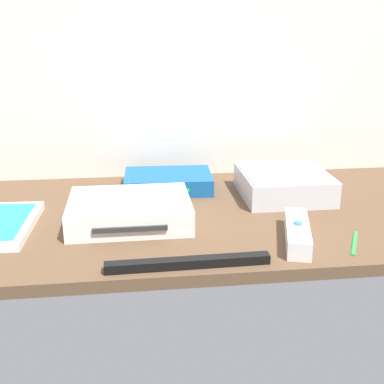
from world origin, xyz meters
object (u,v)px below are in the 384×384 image
object	(u,v)px
game_console	(130,211)
mini_computer	(284,184)
remote_wand	(297,233)
stylus_pen	(355,242)
network_router	(168,181)
sensor_bar	(188,263)

from	to	relation	value
game_console	mini_computer	world-z (taller)	mini_computer
remote_wand	stylus_pen	bearing A→B (deg)	1.73
network_router	remote_wand	xyz separation A→B (cm)	(18.63, -28.61, -0.19)
network_router	remote_wand	world-z (taller)	same
network_router	remote_wand	distance (cm)	34.14
network_router	stylus_pen	size ratio (longest dim) A/B	2.05
remote_wand	sensor_bar	world-z (taller)	remote_wand
game_console	sensor_bar	size ratio (longest dim) A/B	0.88
game_console	network_router	xyz separation A→B (cm)	(8.05, 17.34, -0.50)
mini_computer	sensor_bar	size ratio (longest dim) A/B	0.71
mini_computer	network_router	size ratio (longest dim) A/B	0.92
game_console	sensor_bar	bearing A→B (deg)	-65.62
mini_computer	stylus_pen	xyz separation A→B (cm)	(4.63, -23.56, -2.29)
network_router	sensor_bar	distance (cm)	35.31
game_console	mini_computer	size ratio (longest dim) A/B	1.24
sensor_bar	game_console	bearing A→B (deg)	113.50
mini_computer	stylus_pen	size ratio (longest dim) A/B	1.89
mini_computer	sensor_bar	xyz separation A→B (cm)	(-22.58, -28.12, -1.94)
remote_wand	mini_computer	bearing A→B (deg)	94.31
remote_wand	stylus_pen	xyz separation A→B (cm)	(8.79, -2.12, -1.16)
mini_computer	stylus_pen	bearing A→B (deg)	-78.88
sensor_bar	stylus_pen	distance (cm)	27.59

